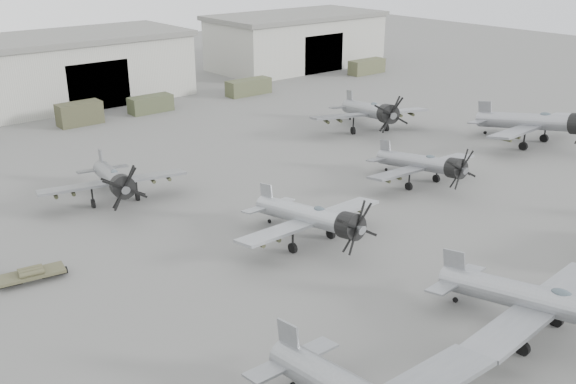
% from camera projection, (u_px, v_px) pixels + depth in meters
% --- Properties ---
extents(ground, '(220.00, 220.00, 0.00)m').
position_uv_depth(ground, '(461.00, 273.00, 41.68)').
color(ground, '#525250').
rests_on(ground, ground).
extents(hangar_center, '(29.00, 14.80, 8.70)m').
position_uv_depth(hangar_center, '(76.00, 67.00, 84.60)').
color(hangar_center, '#AAAA9F').
rests_on(hangar_center, ground).
extents(hangar_right, '(29.00, 14.80, 8.70)m').
position_uv_depth(hangar_right, '(296.00, 40.00, 106.99)').
color(hangar_right, '#AAAA9F').
rests_on(hangar_right, ground).
extents(support_truck_3, '(5.05, 2.20, 2.60)m').
position_uv_depth(support_truck_3, '(80.00, 114.00, 74.27)').
color(support_truck_3, '#3B3C27').
rests_on(support_truck_3, ground).
extents(support_truck_4, '(5.43, 2.20, 2.03)m').
position_uv_depth(support_truck_4, '(151.00, 104.00, 79.76)').
color(support_truck_4, '#3C422B').
rests_on(support_truck_4, ground).
extents(support_truck_5, '(6.49, 2.20, 2.13)m').
position_uv_depth(support_truck_5, '(249.00, 87.00, 88.62)').
color(support_truck_5, '#44482F').
rests_on(support_truck_5, ground).
extents(support_truck_7, '(6.40, 2.20, 2.24)m').
position_uv_depth(support_truck_7, '(367.00, 67.00, 102.36)').
color(support_truck_7, '#494B31').
rests_on(support_truck_7, ground).
extents(aircraft_near_1, '(12.77, 11.49, 5.09)m').
position_uv_depth(aircraft_near_1, '(548.00, 303.00, 33.82)').
color(aircraft_near_1, gray).
rests_on(aircraft_near_1, ground).
extents(aircraft_mid_1, '(11.83, 10.64, 4.76)m').
position_uv_depth(aircraft_mid_1, '(314.00, 218.00, 44.54)').
color(aircraft_mid_1, '#9C9FA4').
rests_on(aircraft_mid_1, ground).
extents(aircraft_mid_2, '(11.31, 10.18, 4.51)m').
position_uv_depth(aircraft_mid_2, '(425.00, 164.00, 55.44)').
color(aircraft_mid_2, gray).
rests_on(aircraft_mid_2, ground).
extents(aircraft_mid_3, '(14.01, 12.60, 5.61)m').
position_uv_depth(aircraft_mid_3, '(538.00, 122.00, 66.05)').
color(aircraft_mid_3, gray).
rests_on(aircraft_mid_3, ground).
extents(aircraft_far_0, '(11.97, 10.77, 4.76)m').
position_uv_depth(aircraft_far_0, '(114.00, 179.00, 51.59)').
color(aircraft_far_0, gray).
rests_on(aircraft_far_0, ground).
extents(aircraft_far_1, '(13.36, 12.07, 5.41)m').
position_uv_depth(aircraft_far_1, '(371.00, 111.00, 70.70)').
color(aircraft_far_1, gray).
rests_on(aircraft_far_1, ground).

